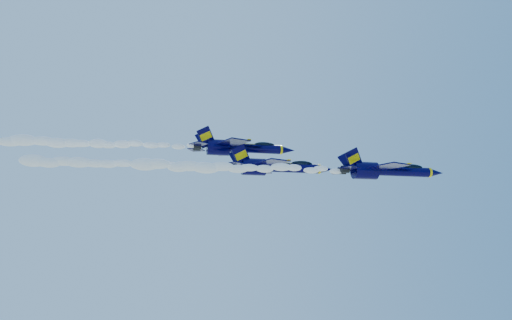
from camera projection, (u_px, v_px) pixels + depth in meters
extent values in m
cylinder|color=#02002F|center=(402.00, 172.00, 86.74)|extent=(10.01, 1.67, 1.67)
ellipsoid|color=#02002F|center=(365.00, 171.00, 85.27)|extent=(1.74, 3.00, 7.12)
cone|color=#02002F|center=(436.00, 173.00, 88.08)|extent=(2.89, 1.67, 1.67)
cylinder|color=#FFCE01|center=(429.00, 173.00, 87.81)|extent=(0.39, 1.74, 1.74)
ellipsoid|color=black|center=(412.00, 167.00, 87.29)|extent=(4.01, 1.30, 1.10)
cube|color=#FFCE01|center=(412.00, 169.00, 87.23)|extent=(4.67, 1.11, 0.20)
cube|color=#02002F|center=(388.00, 166.00, 81.43)|extent=(5.96, 7.07, 0.20)
cube|color=#02002F|center=(365.00, 175.00, 89.97)|extent=(5.96, 7.07, 0.20)
cube|color=#FFCE01|center=(396.00, 166.00, 81.77)|extent=(2.68, 5.57, 0.11)
cube|color=#FFCE01|center=(373.00, 174.00, 90.32)|extent=(2.68, 5.57, 0.11)
cube|color=#02002F|center=(354.00, 159.00, 83.97)|extent=(3.62, 1.15, 3.90)
cube|color=#02002F|center=(348.00, 161.00, 86.21)|extent=(3.62, 1.15, 3.90)
cylinder|color=black|center=(345.00, 169.00, 83.76)|extent=(1.34, 1.22, 1.22)
cylinder|color=black|center=(342.00, 171.00, 85.15)|extent=(1.34, 1.22, 1.22)
cube|color=#FFCE01|center=(384.00, 166.00, 86.21)|extent=(12.24, 0.39, 0.09)
ellipsoid|color=white|center=(242.00, 168.00, 80.76)|extent=(34.05, 2.01, 1.81)
cylinder|color=#02002F|center=(292.00, 168.00, 90.38)|extent=(10.13, 1.69, 1.69)
ellipsoid|color=#02002F|center=(253.00, 167.00, 88.90)|extent=(1.76, 3.04, 7.20)
cone|color=#02002F|center=(326.00, 169.00, 91.74)|extent=(2.93, 1.69, 1.69)
cylinder|color=#FFCE01|center=(319.00, 169.00, 91.46)|extent=(0.39, 1.76, 1.76)
ellipsoid|color=black|center=(302.00, 164.00, 90.94)|extent=(4.05, 1.32, 1.11)
cube|color=#FFCE01|center=(302.00, 166.00, 90.88)|extent=(4.73, 1.13, 0.20)
cube|color=#02002F|center=(271.00, 163.00, 85.01)|extent=(6.03, 7.15, 0.20)
cube|color=#02002F|center=(259.00, 171.00, 93.65)|extent=(6.03, 7.15, 0.20)
cube|color=#FFCE01|center=(279.00, 162.00, 85.36)|extent=(2.71, 5.64, 0.11)
cube|color=#FFCE01|center=(267.00, 171.00, 94.00)|extent=(2.71, 5.64, 0.11)
cube|color=#02002F|center=(241.00, 155.00, 87.58)|extent=(3.67, 1.16, 3.95)
cube|color=#02002F|center=(239.00, 158.00, 89.84)|extent=(3.67, 1.16, 3.95)
cylinder|color=black|center=(232.00, 166.00, 87.37)|extent=(1.35, 1.24, 1.24)
cylinder|color=black|center=(231.00, 167.00, 88.77)|extent=(1.35, 1.24, 1.24)
cube|color=#FFCE01|center=(274.00, 163.00, 89.85)|extent=(12.38, 0.39, 0.09)
ellipsoid|color=white|center=(129.00, 164.00, 84.37)|extent=(34.05, 2.04, 1.83)
cylinder|color=#02002F|center=(255.00, 149.00, 97.37)|extent=(10.33, 1.72, 1.72)
ellipsoid|color=#02002F|center=(218.00, 147.00, 95.85)|extent=(1.79, 3.10, 7.35)
cone|color=#02002F|center=(288.00, 150.00, 98.75)|extent=(2.98, 1.72, 1.72)
cylinder|color=#FFCE01|center=(281.00, 150.00, 98.46)|extent=(0.40, 1.79, 1.79)
ellipsoid|color=black|center=(264.00, 145.00, 97.93)|extent=(4.13, 1.34, 1.14)
cube|color=#FFCE01|center=(264.00, 147.00, 97.87)|extent=(4.82, 1.15, 0.21)
cube|color=#02002F|center=(233.00, 142.00, 91.88)|extent=(6.15, 7.30, 0.21)
cube|color=#02002F|center=(225.00, 152.00, 100.70)|extent=(6.15, 7.30, 0.21)
cube|color=#FFCE01|center=(241.00, 142.00, 92.24)|extent=(2.77, 5.75, 0.11)
cube|color=#FFCE01|center=(233.00, 152.00, 101.06)|extent=(2.77, 5.75, 0.11)
cube|color=#02002F|center=(206.00, 136.00, 94.50)|extent=(3.74, 1.18, 4.03)
cube|color=#02002F|center=(204.00, 139.00, 96.82)|extent=(3.74, 1.18, 4.03)
cylinder|color=black|center=(197.00, 146.00, 94.29)|extent=(1.38, 1.26, 1.26)
cylinder|color=black|center=(197.00, 148.00, 95.72)|extent=(1.38, 1.26, 1.26)
cube|color=#FFCE01|center=(237.00, 143.00, 96.82)|extent=(12.63, 0.40, 0.09)
ellipsoid|color=white|center=(101.00, 144.00, 91.31)|extent=(34.05, 2.08, 1.87)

